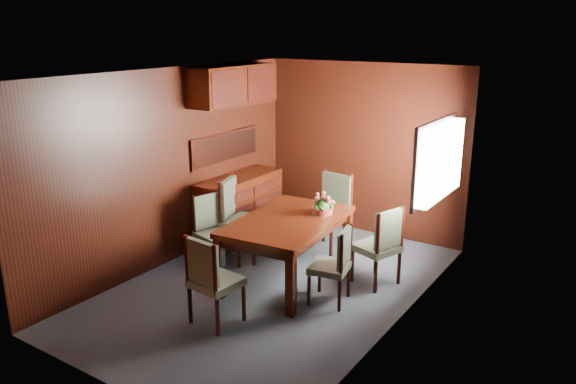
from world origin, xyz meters
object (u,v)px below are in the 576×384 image
Objects in this scene: dining_table at (288,228)px; chair_right_near at (336,261)px; flower_centerpiece at (322,203)px; sideboard at (240,208)px; chair_head at (211,276)px; chair_left_near at (213,227)px.

dining_table is 1.98× the size of chair_right_near.
flower_centerpiece is (0.23, 0.37, 0.23)m from dining_table.
dining_table is (1.29, -0.75, 0.20)m from sideboard.
chair_head is 1.71m from flower_centerpiece.
chair_head is at bearing -100.12° from flower_centerpiece.
flower_centerpiece reaches higher than sideboard.
flower_centerpiece is at bearing -13.74° from sideboard.
sideboard is 2.37m from chair_head.
dining_table is 1.28m from chair_head.
chair_left_near is 0.98× the size of chair_head.
sideboard is 1.64× the size of chair_right_near.
chair_left_near is at bearing -71.08° from sideboard.
chair_head reaches higher than chair_right_near.
chair_right_near is 1.35m from chair_head.
dining_table is 1.00m from chair_left_near.
sideboard is 0.97m from chair_left_near.
chair_right_near is at bearing -48.43° from flower_centerpiece.
chair_right_near is 0.91× the size of chair_head.
chair_head reaches higher than chair_left_near.
flower_centerpiece is (1.21, 0.54, 0.37)m from chair_left_near.
flower_centerpiece is (-0.50, 0.56, 0.41)m from chair_right_near.
chair_head is (1.23, -2.02, 0.07)m from sideboard.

